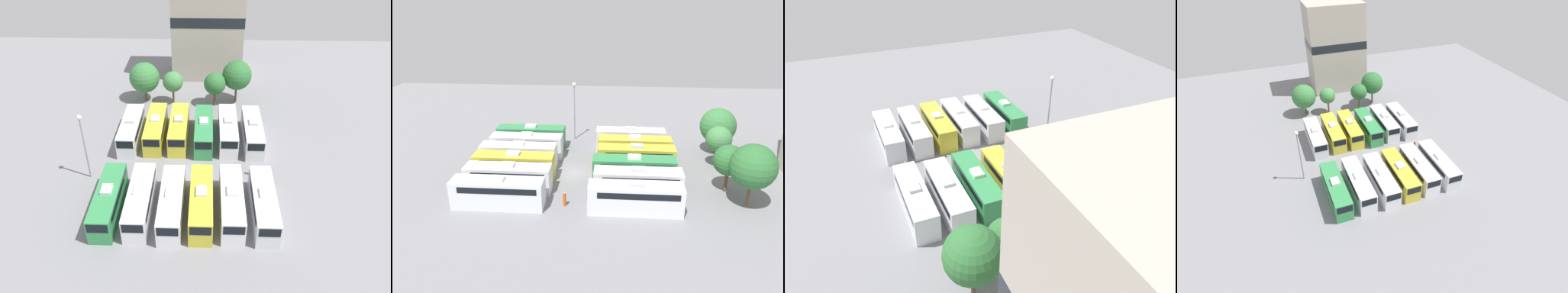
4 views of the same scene
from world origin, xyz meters
The scene contains 19 objects.
ground_plane centered at (0.00, 0.00, 0.00)m, with size 100.99×100.99×0.00m, color gray.
bus_0 centered at (-8.78, -7.55, 1.75)m, with size 2.58×10.08×3.54m.
bus_1 centered at (-5.20, -7.44, 1.75)m, with size 2.58×10.08×3.54m.
bus_2 centered at (-1.60, -7.75, 1.75)m, with size 2.58×10.08×3.54m.
bus_3 centered at (1.73, -7.53, 1.75)m, with size 2.58×10.08×3.54m.
bus_4 centered at (5.14, -7.36, 1.75)m, with size 2.58×10.08×3.54m.
bus_5 centered at (8.70, -7.54, 1.75)m, with size 2.58×10.08×3.54m.
bus_6 centered at (-8.71, 7.33, 1.75)m, with size 2.58×10.08×3.54m.
bus_7 centered at (-5.21, 7.81, 1.75)m, with size 2.58×10.08×3.54m.
bus_8 centered at (-1.85, 7.87, 1.75)m, with size 2.58×10.08×3.54m.
bus_9 centered at (1.79, 7.43, 1.75)m, with size 2.58×10.08×3.54m.
bus_10 centered at (5.28, 7.74, 1.75)m, with size 2.58×10.08×3.54m.
bus_11 centered at (8.79, 7.32, 1.75)m, with size 2.58×10.08×3.54m.
worker_person centered at (8.10, -0.37, 0.78)m, with size 0.36×0.36×1.69m.
light_pole centered at (-12.65, -1.43, 6.09)m, with size 0.60×0.60×9.20m.
tree_0 centered at (-8.39, 19.66, 4.18)m, with size 5.09×5.09×6.73m.
tree_1 centered at (-3.51, 18.63, 3.99)m, with size 3.40×3.40×5.70m.
tree_2 centered at (3.44, 18.10, 3.98)m, with size 3.64×3.64×5.83m.
tree_3 centered at (7.07, 19.49, 4.93)m, with size 4.89×4.89×7.38m.
Camera 2 is at (44.38, 4.83, 21.81)m, focal length 35.00 mm.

